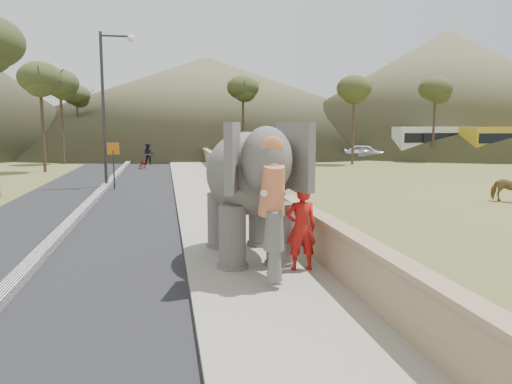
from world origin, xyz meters
The scene contains 15 objects.
ground centered at (0.00, 0.00, 0.00)m, with size 160.00×160.00×0.00m, color olive.
road centered at (-5.00, 10.00, 0.01)m, with size 7.00×120.00×0.03m, color black.
median centered at (-5.00, 10.00, 0.11)m, with size 0.35×120.00×0.22m, color black.
walkway centered at (0.00, 10.00, 0.07)m, with size 3.00×120.00×0.15m, color #9E9687.
parapet centered at (1.65, 10.00, 0.55)m, with size 0.30×120.00×1.10m, color tan.
lamppost centered at (-4.69, 15.61, 4.87)m, with size 1.76×0.36×8.00m.
signboard centered at (-4.50, 14.69, 1.64)m, with size 0.60×0.08×2.40m.
cow centered at (12.52, 7.24, 0.63)m, with size 0.68×1.49×1.25m, color brown.
distant_car centered at (16.93, 33.40, 0.72)m, with size 1.70×4.23×1.44m, color #B6B7BD.
bus_white centered at (25.19, 32.33, 1.55)m, with size 2.50×11.00×3.10m, color white.
hill_right centered at (36.00, 52.00, 8.00)m, with size 56.00×56.00×16.00m, color brown.
hill_far centered at (5.00, 70.00, 7.00)m, with size 80.00×80.00×14.00m, color brown.
elephant_and_man centered at (0.02, 0.04, 1.71)m, with size 2.46×4.42×3.14m.
motorcyclist centered at (-3.34, 26.95, 0.78)m, with size 1.38×1.74×1.94m.
trees centered at (2.37, 27.90, 3.93)m, with size 48.79×43.05×8.31m.
Camera 1 is at (-1.92, -11.57, 3.29)m, focal length 35.00 mm.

